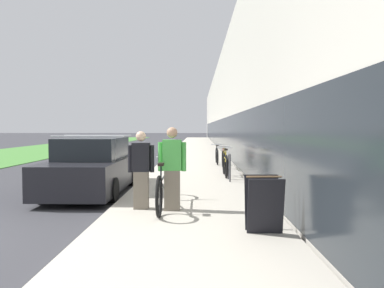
{
  "coord_description": "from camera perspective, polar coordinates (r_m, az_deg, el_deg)",
  "views": [
    {
      "loc": [
        4.93,
        -5.1,
        1.78
      ],
      "look_at": [
        4.63,
        12.89,
        0.97
      ],
      "focal_mm": 35.0,
      "sensor_mm": 36.0,
      "label": 1
    }
  ],
  "objects": [
    {
      "name": "sidewalk_slab",
      "position": [
        26.16,
        0.64,
        -1.21
      ],
      "size": [
        3.38,
        70.0,
        0.11
      ],
      "color": "#BCB5A5",
      "rests_on": "ground"
    },
    {
      "name": "storefront_facade",
      "position": [
        34.78,
        11.92,
        5.37
      ],
      "size": [
        10.01,
        70.0,
        7.03
      ],
      "color": "#BCB7AD",
      "rests_on": "ground"
    },
    {
      "name": "lawn_strip",
      "position": [
        32.51,
        -21.01,
        -0.71
      ],
      "size": [
        7.46,
        70.0,
        0.03
      ],
      "color": "#478438",
      "rests_on": "ground"
    },
    {
      "name": "tandem_bicycle",
      "position": [
        7.96,
        -4.28,
        -6.5
      ],
      "size": [
        0.52,
        2.82,
        0.99
      ],
      "color": "black",
      "rests_on": "sidewalk_slab"
    },
    {
      "name": "person_rider",
      "position": [
        7.54,
        -3.05,
        -3.75
      ],
      "size": [
        0.57,
        0.22,
        1.67
      ],
      "color": "#756B5B",
      "rests_on": "sidewalk_slab"
    },
    {
      "name": "person_bystander",
      "position": [
        7.73,
        -7.76,
        -3.92
      ],
      "size": [
        0.54,
        0.21,
        1.59
      ],
      "color": "#756B5B",
      "rests_on": "sidewalk_slab"
    },
    {
      "name": "bike_rack_hoop",
      "position": [
        11.76,
        5.7,
        -3.08
      ],
      "size": [
        0.05,
        0.6,
        0.84
      ],
      "color": "#4C4C51",
      "rests_on": "sidewalk_slab"
    },
    {
      "name": "cruiser_bike_nearest",
      "position": [
        12.82,
        5.06,
        -3.1
      ],
      "size": [
        0.52,
        1.84,
        0.96
      ],
      "color": "black",
      "rests_on": "sidewalk_slab"
    },
    {
      "name": "cruiser_bike_middle",
      "position": [
        15.08,
        4.85,
        -2.35
      ],
      "size": [
        0.52,
        1.7,
        0.9
      ],
      "color": "black",
      "rests_on": "sidewalk_slab"
    },
    {
      "name": "cruiser_bike_farthest",
      "position": [
        17.08,
        3.82,
        -1.79
      ],
      "size": [
        0.52,
        1.77,
        0.88
      ],
      "color": "black",
      "rests_on": "sidewalk_slab"
    },
    {
      "name": "sandwich_board_sign",
      "position": [
        6.14,
        10.88,
        -8.93
      ],
      "size": [
        0.56,
        0.56,
        0.9
      ],
      "color": "black",
      "rests_on": "sidewalk_slab"
    },
    {
      "name": "parked_sedan_curbside",
      "position": [
        10.48,
        -14.84,
        -3.51
      ],
      "size": [
        1.89,
        4.42,
        1.56
      ],
      "color": "black",
      "rests_on": "ground"
    }
  ]
}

